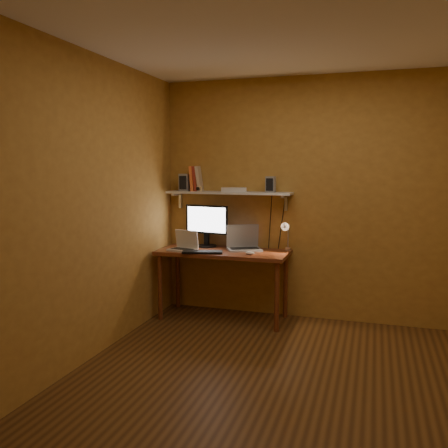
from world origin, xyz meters
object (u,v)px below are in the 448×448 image
(monitor, at_px, (207,223))
(speaker_left, at_px, (185,182))
(netbook, at_px, (184,245))
(speaker_right, at_px, (271,184))
(shelf_camera, at_px, (199,189))
(laptop, at_px, (244,243))
(desk_lamp, at_px, (286,232))
(desk, at_px, (223,258))
(wall_shelf, at_px, (229,193))
(keyboard, at_px, (202,252))
(router, at_px, (234,190))
(mouse, at_px, (250,253))

(monitor, relative_size, speaker_left, 2.68)
(netbook, height_order, speaker_right, speaker_right)
(speaker_left, height_order, shelf_camera, speaker_left)
(laptop, relative_size, desk_lamp, 1.15)
(netbook, bearing_deg, desk, 28.79)
(wall_shelf, bearing_deg, speaker_left, -178.14)
(keyboard, distance_m, speaker_left, 0.88)
(desk, bearing_deg, router, 73.07)
(desk, xyz_separation_m, monitor, (-0.26, 0.19, 0.35))
(speaker_right, distance_m, shelf_camera, 0.80)
(monitor, xyz_separation_m, keyboard, (0.10, -0.40, -0.25))
(keyboard, relative_size, mouse, 4.46)
(monitor, xyz_separation_m, speaker_right, (0.73, 0.00, 0.45))
(desk, bearing_deg, netbook, -164.64)
(desk_lamp, distance_m, shelf_camera, 1.09)
(shelf_camera, bearing_deg, desk_lamp, -0.83)
(wall_shelf, bearing_deg, mouse, -45.24)
(wall_shelf, distance_m, laptop, 0.57)
(wall_shelf, xyz_separation_m, laptop, (0.19, -0.06, -0.54))
(laptop, height_order, router, router)
(keyboard, xyz_separation_m, shelf_camera, (-0.17, 0.35, 0.64))
(speaker_left, bearing_deg, desk, -18.69)
(desk, distance_m, laptop, 0.28)
(wall_shelf, relative_size, desk_lamp, 3.73)
(speaker_left, bearing_deg, shelf_camera, -11.04)
(desk_lamp, xyz_separation_m, shelf_camera, (-0.99, 0.01, 0.45))
(desk, xyz_separation_m, speaker_right, (0.47, 0.19, 0.80))
(keyboard, height_order, speaker_right, speaker_right)
(wall_shelf, relative_size, shelf_camera, 13.15)
(wall_shelf, xyz_separation_m, keyboard, (-0.16, -0.41, -0.60))
(wall_shelf, bearing_deg, speaker_right, -0.63)
(keyboard, height_order, mouse, mouse)
(desk, bearing_deg, keyboard, -126.75)
(wall_shelf, bearing_deg, shelf_camera, -170.75)
(wall_shelf, distance_m, keyboard, 0.74)
(keyboard, distance_m, desk_lamp, 0.91)
(keyboard, bearing_deg, netbook, 141.80)
(desk, bearing_deg, shelf_camera, 156.94)
(wall_shelf, xyz_separation_m, router, (0.06, 0.00, 0.04))
(laptop, xyz_separation_m, mouse, (0.15, -0.28, -0.05))
(monitor, relative_size, keyboard, 1.23)
(speaker_left, distance_m, shelf_camera, 0.20)
(monitor, height_order, keyboard, monitor)
(desk, xyz_separation_m, wall_shelf, (0.00, 0.19, 0.69))
(desk_lamp, bearing_deg, shelf_camera, 179.17)
(keyboard, distance_m, speaker_right, 1.02)
(keyboard, xyz_separation_m, mouse, (0.50, 0.07, 0.01))
(router, bearing_deg, keyboard, -118.14)
(mouse, distance_m, router, 0.77)
(desk_lamp, height_order, speaker_right, speaker_right)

